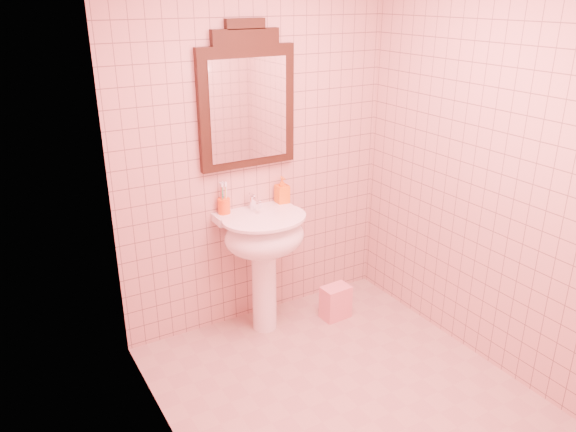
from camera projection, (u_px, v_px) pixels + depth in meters
floor at (344, 393)px, 3.38m from camera, size 2.20×2.20×0.00m
back_wall at (256, 150)px, 3.79m from camera, size 2.00×0.02×2.50m
pedestal_sink at (264, 244)px, 3.80m from camera, size 0.58×0.58×0.86m
faucet at (254, 202)px, 3.81m from camera, size 0.04×0.16×0.11m
mirror at (247, 101)px, 3.61m from camera, size 0.67×0.06×0.94m
toothbrush_cup at (224, 206)px, 3.75m from camera, size 0.08×0.08×0.19m
soap_dispenser at (282, 190)px, 3.93m from camera, size 0.09×0.09×0.19m
towel at (336, 302)px, 4.13m from camera, size 0.21×0.15×0.25m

